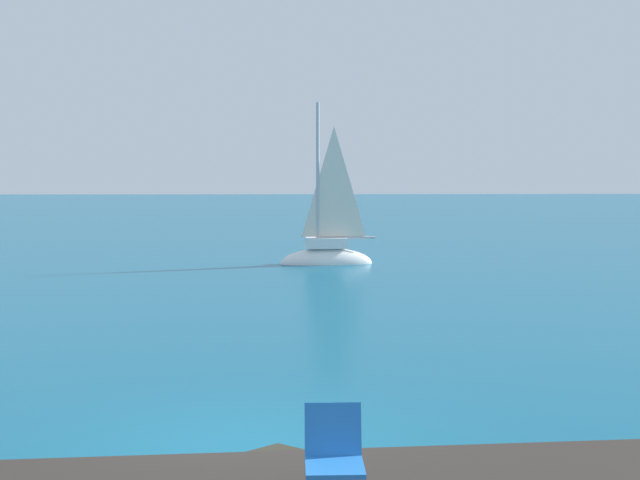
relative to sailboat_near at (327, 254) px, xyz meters
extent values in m
plane|color=#0F5675|center=(-1.60, -18.91, -0.32)|extent=(160.00, 160.00, 0.00)
ellipsoid|color=white|center=(-0.02, 0.00, -0.32)|extent=(3.22, 1.34, 1.08)
cube|color=white|center=(-0.02, 0.00, 0.39)|extent=(1.43, 0.87, 0.35)
cylinder|color=#B7B7BC|center=(-0.31, -0.03, 2.67)|extent=(0.12, 0.12, 4.91)
cylinder|color=#B2B2B7|center=(0.67, 0.06, 0.56)|extent=(1.97, 0.26, 0.09)
pyramid|color=silver|center=(0.24, 0.02, 2.47)|extent=(1.57, 0.19, 3.73)
cube|color=blue|center=(-0.63, -22.22, 0.68)|extent=(0.49, 0.53, 0.04)
cube|color=blue|center=(-0.63, -21.96, 0.90)|extent=(0.48, 0.16, 0.45)
cylinder|color=silver|center=(-0.63, -21.96, 0.50)|extent=(0.04, 0.04, 0.35)
camera|label=1|loc=(-0.90, -29.05, 3.17)|focal=48.20mm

